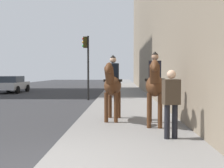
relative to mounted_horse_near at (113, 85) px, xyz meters
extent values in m
ellipsoid|color=#4C2B16|center=(0.08, -0.01, -0.05)|extent=(1.55, 0.71, 0.66)
cylinder|color=#4C2B16|center=(-0.38, -0.12, -0.74)|extent=(0.13, 0.13, 0.98)
cylinder|color=#4C2B16|center=(-0.35, 0.20, -0.74)|extent=(0.13, 0.13, 0.98)
cylinder|color=#4C2B16|center=(0.51, -0.21, -0.74)|extent=(0.13, 0.13, 0.98)
cylinder|color=#4C2B16|center=(0.54, 0.11, -0.74)|extent=(0.13, 0.13, 0.98)
cylinder|color=#4C2B16|center=(-0.69, 0.07, 0.30)|extent=(0.66, 0.34, 0.68)
ellipsoid|color=#4C2B16|center=(-0.90, 0.09, 0.55)|extent=(0.64, 0.28, 0.49)
cylinder|color=black|center=(0.79, -0.08, -0.15)|extent=(0.29, 0.13, 0.55)
cube|color=black|center=(0.13, -0.01, 0.13)|extent=(0.50, 0.64, 0.08)
cube|color=black|center=(0.13, -0.01, 0.45)|extent=(0.32, 0.41, 0.55)
sphere|color=#D8AD8C|center=(0.13, -0.01, 0.84)|extent=(0.22, 0.22, 0.22)
cone|color=black|center=(0.13, -0.01, 0.96)|extent=(0.22, 0.22, 0.10)
ellipsoid|color=#4C2B16|center=(-0.80, -1.33, 0.00)|extent=(1.56, 0.75, 0.66)
cylinder|color=#4C2B16|center=(-1.27, -1.43, -0.71)|extent=(0.13, 0.13, 1.03)
cylinder|color=#4C2B16|center=(-1.22, -1.11, -0.71)|extent=(0.13, 0.13, 1.03)
cylinder|color=#4C2B16|center=(-0.37, -1.55, -0.71)|extent=(0.13, 0.13, 1.03)
cylinder|color=#4C2B16|center=(-0.33, -1.23, -0.71)|extent=(0.13, 0.13, 1.03)
cylinder|color=#4C2B16|center=(-1.56, -1.23, 0.35)|extent=(0.66, 0.36, 0.68)
ellipsoid|color=#4C2B16|center=(-1.77, -1.20, 0.60)|extent=(0.65, 0.30, 0.49)
cylinder|color=black|center=(-0.09, -1.43, -0.10)|extent=(0.29, 0.14, 0.55)
cube|color=black|center=(-0.75, -1.34, 0.18)|extent=(0.52, 0.65, 0.08)
cube|color=black|center=(-0.75, -1.34, 0.50)|extent=(0.33, 0.41, 0.55)
sphere|color=tan|center=(-0.75, -1.34, 0.89)|extent=(0.22, 0.22, 0.22)
cone|color=black|center=(-0.75, -1.34, 1.01)|extent=(0.22, 0.22, 0.10)
cylinder|color=black|center=(-2.53, -1.42, -0.80)|extent=(0.14, 0.14, 0.85)
cylinder|color=black|center=(-2.49, -1.62, -0.80)|extent=(0.14, 0.14, 0.85)
cube|color=#3F3326|center=(-2.51, -1.52, -0.07)|extent=(0.33, 0.44, 0.62)
sphere|color=#D8AD8C|center=(-2.51, -1.52, 0.36)|extent=(0.22, 0.22, 0.22)
cube|color=#B7BABF|center=(14.07, 9.10, -0.73)|extent=(3.93, 1.77, 0.60)
cube|color=#262D38|center=(13.84, 9.10, -0.17)|extent=(2.10, 1.55, 0.52)
cylinder|color=black|center=(15.28, 9.98, -1.03)|extent=(0.64, 0.23, 0.64)
cylinder|color=black|center=(15.29, 8.24, -1.03)|extent=(0.64, 0.23, 0.64)
cylinder|color=black|center=(12.87, 8.22, -1.03)|extent=(0.64, 0.23, 0.64)
cylinder|color=black|center=(7.91, 1.77, 0.68)|extent=(0.12, 0.12, 4.05)
cube|color=#2D280C|center=(7.91, 1.95, 2.31)|extent=(0.20, 0.24, 0.70)
sphere|color=red|center=(7.91, 2.08, 2.53)|extent=(0.14, 0.14, 0.14)
sphere|color=orange|center=(7.91, 2.08, 2.31)|extent=(0.14, 0.14, 0.14)
sphere|color=green|center=(7.91, 2.08, 2.09)|extent=(0.14, 0.14, 0.14)
camera|label=1|loc=(-9.23, -0.27, 0.41)|focal=43.65mm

